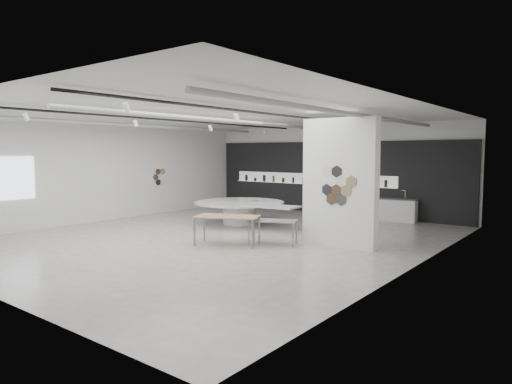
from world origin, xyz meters
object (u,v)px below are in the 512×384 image
Objects in this scene: sample_table_stone at (273,222)px; kitchen_counter at (396,210)px; sample_table_wood at (227,218)px; display_island at (241,210)px; partition_column at (340,183)px.

sample_table_stone is 6.59m from kitchen_counter.
display_island is at bearing 123.58° from sample_table_wood.
display_island is at bearing 143.66° from sample_table_stone.
display_island is 2.93× the size of sample_table_stone.
sample_table_wood is (-2.62, -1.80, -1.02)m from partition_column.
display_island reaches higher than sample_table_wood.
sample_table_wood is at bearing -62.30° from display_island.
sample_table_stone is at bearing 41.20° from sample_table_wood.
sample_table_stone is at bearing -42.22° from display_island.
kitchen_counter reaches higher than sample_table_stone.
kitchen_counter reaches higher than display_island.
partition_column is at bearing -91.57° from kitchen_counter.
kitchen_counter is at bearing 38.83° from display_island.
display_island is 2.24× the size of sample_table_wood.
partition_column is at bearing 29.76° from sample_table_stone.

